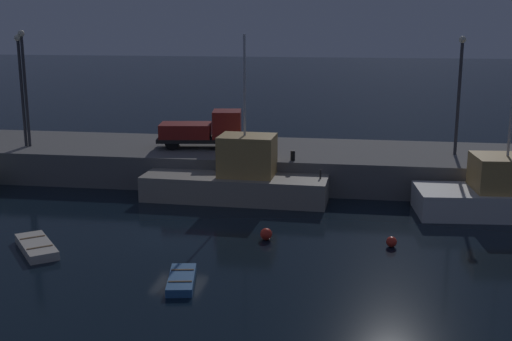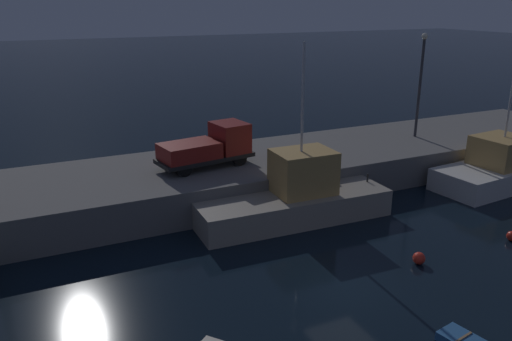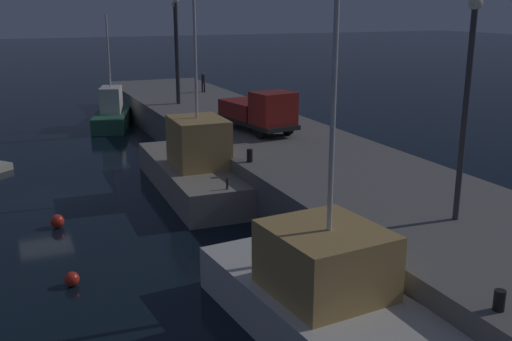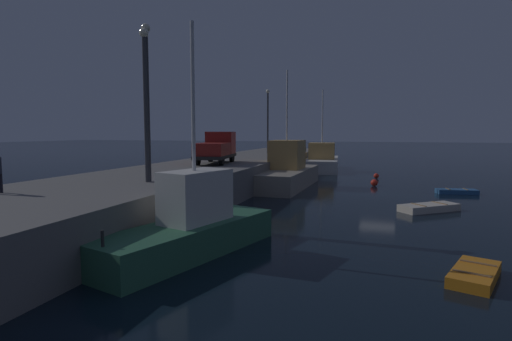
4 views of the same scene
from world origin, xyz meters
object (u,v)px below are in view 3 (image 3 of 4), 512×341
Objects in this scene: fishing_boat_blue at (113,113)px; bollard_west at (499,300)px; fishing_trawler_red at (342,315)px; mooring_buoy_near at (57,221)px; dockworker at (203,81)px; bollard_east at (250,156)px; mooring_buoy_mid at (72,279)px; utility_truck at (259,112)px; lamp_post_central at (467,93)px; fishing_boat_white at (196,168)px; lamp_post_east at (177,42)px; lamp_post_west at (176,44)px.

fishing_boat_blue is 16.56× the size of bollard_west.
mooring_buoy_near is at bearing -154.47° from fishing_trawler_red.
dockworker is 2.75× the size of bollard_east.
bollard_east is at bearing 122.16° from mooring_buoy_mid.
bollard_west is (37.52, 2.42, 1.34)m from fishing_boat_blue.
lamp_post_central is at bearing 0.94° from utility_truck.
dockworker is at bearing 172.28° from utility_truck.
mooring_buoy_mid is 0.98× the size of bollard_west.
fishing_boat_white is at bearing 2.24° from fishing_boat_blue.
utility_truck is 11.62× the size of bollard_west.
mooring_buoy_near is at bearing -69.52° from fishing_boat_white.
lamp_post_east reaches higher than bollard_east.
fishing_boat_white reaches higher than fishing_boat_blue.
lamp_post_east reaches higher than lamp_post_west.
lamp_post_central is (28.22, 1.64, -0.02)m from lamp_post_west.
mooring_buoy_near is 9.01m from bollard_east.
fishing_trawler_red is at bearing 25.53° from mooring_buoy_near.
fishing_boat_blue is 1.16× the size of lamp_post_central.
bollard_east is at bearing 28.85° from fishing_boat_white.
fishing_trawler_red is at bearing -3.28° from fishing_boat_white.
mooring_buoy_mid is at bearing -1.05° from mooring_buoy_near.
mooring_buoy_mid is 0.07× the size of lamp_post_west.
fishing_boat_white is (19.08, 0.75, 0.21)m from fishing_boat_blue.
lamp_post_west is at bearing 149.40° from mooring_buoy_near.
utility_truck reaches higher than dockworker.
bollard_east is (23.25, -5.51, -0.65)m from dockworker.
fishing_trawler_red reaches higher than utility_truck.
dockworker reaches higher than mooring_buoy_mid.
fishing_boat_white reaches higher than mooring_buoy_near.
fishing_boat_blue reaches higher than bollard_east.
fishing_boat_blue is 14.71× the size of mooring_buoy_near.
fishing_boat_white reaches higher than lamp_post_west.
bollard_west is (2.84, 2.57, 1.26)m from fishing_trawler_red.
fishing_boat_blue is at bearing -81.88° from dockworker.
dockworker is 3.23× the size of bollard_west.
mooring_buoy_mid is (5.96, -0.11, -0.04)m from mooring_buoy_near.
mooring_buoy_near is 0.96× the size of bollard_east.
lamp_post_west is at bearing 176.93° from bollard_west.
lamp_post_east is (4.11, 4.27, 5.59)m from fishing_boat_blue.
bollard_west is 0.85× the size of bollard_east.
fishing_boat_white reaches higher than fishing_trawler_red.
fishing_trawler_red is 1.58× the size of lamp_post_central.
mooring_buoy_mid is at bearing -24.13° from lamp_post_west.
lamp_post_central is at bearing 19.10° from bollard_east.
lamp_post_west reaches higher than dockworker.
mooring_buoy_mid is at bearing -138.00° from fishing_trawler_red.
lamp_post_central reaches higher than mooring_buoy_near.
fishing_trawler_red is 20.02× the size of mooring_buoy_near.
mooring_buoy_mid is at bearing -13.10° from fishing_boat_blue.
fishing_boat_blue is 37.62m from bollard_west.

